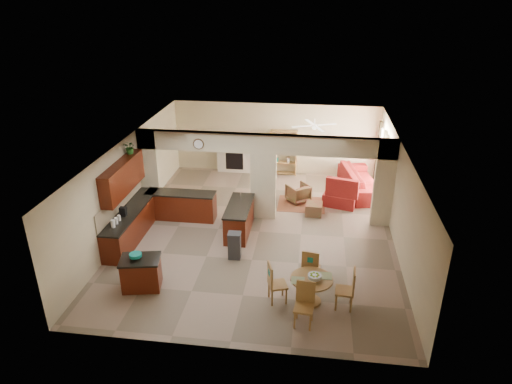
# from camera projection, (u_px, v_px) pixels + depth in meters

# --- Properties ---
(floor) EXTENTS (10.00, 10.00, 0.00)m
(floor) POSITION_uv_depth(u_px,v_px,m) (259.00, 232.00, 13.99)
(floor) COLOR #89715F
(floor) RESTS_ON ground
(ceiling) EXTENTS (10.00, 10.00, 0.00)m
(ceiling) POSITION_uv_depth(u_px,v_px,m) (260.00, 145.00, 12.84)
(ceiling) COLOR white
(ceiling) RESTS_ON wall_back
(wall_back) EXTENTS (8.00, 0.00, 8.00)m
(wall_back) POSITION_uv_depth(u_px,v_px,m) (275.00, 139.00, 17.93)
(wall_back) COLOR #BDAD8A
(wall_back) RESTS_ON floor
(wall_front) EXTENTS (8.00, 0.00, 8.00)m
(wall_front) POSITION_uv_depth(u_px,v_px,m) (227.00, 293.00, 8.90)
(wall_front) COLOR #BDAD8A
(wall_front) RESTS_ON floor
(wall_left) EXTENTS (0.00, 10.00, 10.00)m
(wall_left) POSITION_uv_depth(u_px,v_px,m) (129.00, 183.00, 13.90)
(wall_left) COLOR #BDAD8A
(wall_left) RESTS_ON floor
(wall_right) EXTENTS (0.00, 10.00, 10.00)m
(wall_right) POSITION_uv_depth(u_px,v_px,m) (399.00, 198.00, 12.93)
(wall_right) COLOR #BDAD8A
(wall_right) RESTS_ON floor
(partition_left_pier) EXTENTS (0.60, 0.25, 2.80)m
(partition_left_pier) POSITION_uv_depth(u_px,v_px,m) (150.00, 171.00, 14.76)
(partition_left_pier) COLOR #BDAD8A
(partition_left_pier) RESTS_ON floor
(partition_center_pier) EXTENTS (0.80, 0.25, 2.20)m
(partition_center_pier) POSITION_uv_depth(u_px,v_px,m) (263.00, 186.00, 14.44)
(partition_center_pier) COLOR #BDAD8A
(partition_center_pier) RESTS_ON floor
(partition_right_pier) EXTENTS (0.60, 0.25, 2.80)m
(partition_right_pier) POSITION_uv_depth(u_px,v_px,m) (384.00, 183.00, 13.87)
(partition_right_pier) COLOR #BDAD8A
(partition_right_pier) RESTS_ON floor
(partition_header) EXTENTS (8.00, 0.25, 0.60)m
(partition_header) POSITION_uv_depth(u_px,v_px,m) (264.00, 144.00, 13.86)
(partition_header) COLOR #BDAD8A
(partition_header) RESTS_ON partition_center_pier
(kitchen_counter) EXTENTS (2.52, 3.29, 1.48)m
(kitchen_counter) POSITION_uv_depth(u_px,v_px,m) (153.00, 215.00, 13.97)
(kitchen_counter) COLOR #421307
(kitchen_counter) RESTS_ON floor
(upper_cabinets) EXTENTS (0.35, 2.40, 0.90)m
(upper_cabinets) POSITION_uv_depth(u_px,v_px,m) (123.00, 177.00, 12.94)
(upper_cabinets) COLOR #421307
(upper_cabinets) RESTS_ON wall_left
(peninsula) EXTENTS (0.70, 1.85, 0.91)m
(peninsula) POSITION_uv_depth(u_px,v_px,m) (239.00, 219.00, 13.77)
(peninsula) COLOR #421307
(peninsula) RESTS_ON floor
(wall_clock) EXTENTS (0.34, 0.03, 0.34)m
(wall_clock) POSITION_uv_depth(u_px,v_px,m) (198.00, 144.00, 13.99)
(wall_clock) COLOR #51371B
(wall_clock) RESTS_ON partition_header
(rug) EXTENTS (1.60, 1.30, 0.01)m
(rug) POSITION_uv_depth(u_px,v_px,m) (301.00, 204.00, 15.74)
(rug) COLOR brown
(rug) RESTS_ON floor
(fireplace) EXTENTS (1.60, 0.35, 1.20)m
(fireplace) POSITION_uv_depth(u_px,v_px,m) (235.00, 157.00, 18.30)
(fireplace) COLOR beige
(fireplace) RESTS_ON floor
(shelving_unit) EXTENTS (1.00, 0.32, 1.80)m
(shelving_unit) POSITION_uv_depth(u_px,v_px,m) (284.00, 153.00, 17.93)
(shelving_unit) COLOR olive
(shelving_unit) RESTS_ON floor
(window_a) EXTENTS (0.02, 0.90, 1.90)m
(window_a) POSITION_uv_depth(u_px,v_px,m) (387.00, 174.00, 15.10)
(window_a) COLOR white
(window_a) RESTS_ON wall_right
(window_b) EXTENTS (0.02, 0.90, 1.90)m
(window_b) POSITION_uv_depth(u_px,v_px,m) (381.00, 157.00, 16.63)
(window_b) COLOR white
(window_b) RESTS_ON wall_right
(glazed_door) EXTENTS (0.02, 0.70, 2.10)m
(glazed_door) POSITION_uv_depth(u_px,v_px,m) (383.00, 169.00, 15.92)
(glazed_door) COLOR white
(glazed_door) RESTS_ON wall_right
(drape_a_left) EXTENTS (0.10, 0.28, 2.30)m
(drape_a_left) POSITION_uv_depth(u_px,v_px,m) (388.00, 181.00, 14.56)
(drape_a_left) COLOR #44251B
(drape_a_left) RESTS_ON wall_right
(drape_a_right) EXTENTS (0.10, 0.28, 2.30)m
(drape_a_right) POSITION_uv_depth(u_px,v_px,m) (383.00, 167.00, 15.64)
(drape_a_right) COLOR #44251B
(drape_a_right) RESTS_ON wall_right
(drape_b_left) EXTENTS (0.10, 0.28, 2.30)m
(drape_b_left) POSITION_uv_depth(u_px,v_px,m) (382.00, 162.00, 16.09)
(drape_b_left) COLOR #44251B
(drape_b_left) RESTS_ON wall_right
(drape_b_right) EXTENTS (0.10, 0.28, 2.30)m
(drape_b_right) POSITION_uv_depth(u_px,v_px,m) (378.00, 151.00, 17.18)
(drape_b_right) COLOR #44251B
(drape_b_right) RESTS_ON wall_right
(ceiling_fan) EXTENTS (1.00, 1.00, 0.10)m
(ceiling_fan) POSITION_uv_depth(u_px,v_px,m) (314.00, 126.00, 15.47)
(ceiling_fan) COLOR white
(ceiling_fan) RESTS_ON ceiling
(kitchen_island) EXTENTS (1.07, 0.86, 0.83)m
(kitchen_island) POSITION_uv_depth(u_px,v_px,m) (141.00, 273.00, 11.24)
(kitchen_island) COLOR #421307
(kitchen_island) RESTS_ON floor
(teal_bowl) EXTENTS (0.30, 0.30, 0.14)m
(teal_bowl) POSITION_uv_depth(u_px,v_px,m) (136.00, 256.00, 11.04)
(teal_bowl) COLOR #128276
(teal_bowl) RESTS_ON kitchen_island
(trash_can) EXTENTS (0.35, 0.30, 0.71)m
(trash_can) POSITION_uv_depth(u_px,v_px,m) (235.00, 246.00, 12.50)
(trash_can) COLOR #2C2C2F
(trash_can) RESTS_ON floor
(dining_table) EXTENTS (1.00, 1.00, 0.68)m
(dining_table) POSITION_uv_depth(u_px,v_px,m) (311.00, 286.00, 10.68)
(dining_table) COLOR olive
(dining_table) RESTS_ON floor
(fruit_bowl) EXTENTS (0.31, 0.31, 0.17)m
(fruit_bowl) POSITION_uv_depth(u_px,v_px,m) (315.00, 277.00, 10.48)
(fruit_bowl) COLOR #7CB025
(fruit_bowl) RESTS_ON dining_table
(sofa) EXTENTS (3.00, 1.63, 0.83)m
(sofa) POSITION_uv_depth(u_px,v_px,m) (361.00, 181.00, 16.58)
(sofa) COLOR maroon
(sofa) RESTS_ON floor
(chaise) EXTENTS (1.27, 1.13, 0.43)m
(chaise) POSITION_uv_depth(u_px,v_px,m) (340.00, 198.00, 15.67)
(chaise) COLOR maroon
(chaise) RESTS_ON floor
(armchair) EXTENTS (0.96, 0.97, 0.64)m
(armchair) POSITION_uv_depth(u_px,v_px,m) (298.00, 193.00, 15.83)
(armchair) COLOR maroon
(armchair) RESTS_ON floor
(ottoman) EXTENTS (0.56, 0.56, 0.39)m
(ottoman) POSITION_uv_depth(u_px,v_px,m) (314.00, 209.00, 14.98)
(ottoman) COLOR maroon
(ottoman) RESTS_ON floor
(plant) EXTENTS (0.42, 0.38, 0.40)m
(plant) POSITION_uv_depth(u_px,v_px,m) (130.00, 147.00, 13.34)
(plant) COLOR #215115
(plant) RESTS_ON upper_cabinets
(chair_north) EXTENTS (0.48, 0.48, 1.02)m
(chair_north) POSITION_uv_depth(u_px,v_px,m) (311.00, 266.00, 11.26)
(chair_north) COLOR olive
(chair_north) RESTS_ON floor
(chair_east) EXTENTS (0.45, 0.44, 1.02)m
(chair_east) POSITION_uv_depth(u_px,v_px,m) (349.00, 288.00, 10.47)
(chair_east) COLOR olive
(chair_east) RESTS_ON floor
(chair_south) EXTENTS (0.46, 0.46, 1.02)m
(chair_south) POSITION_uv_depth(u_px,v_px,m) (305.00, 302.00, 10.00)
(chair_south) COLOR olive
(chair_south) RESTS_ON floor
(chair_west) EXTENTS (0.53, 0.53, 1.02)m
(chair_west) POSITION_uv_depth(u_px,v_px,m) (274.00, 281.00, 10.68)
(chair_west) COLOR olive
(chair_west) RESTS_ON floor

